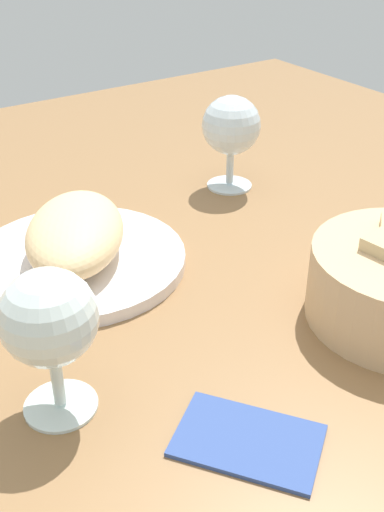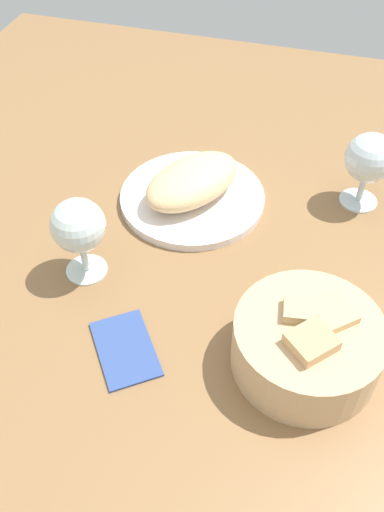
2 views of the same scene
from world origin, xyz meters
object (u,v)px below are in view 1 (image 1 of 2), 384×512
Objects in this scene: wine_glass_far at (231,128)px; wine_glass_near at (49,322)px; plate at (78,260)px; folded_napkin at (248,439)px.

wine_glass_near is at bearing -54.14° from wine_glass_far.
wine_glass_near is (19.25, -10.57, 7.90)cm from plate.
wine_glass_near reaches higher than folded_napkin.
wine_glass_near is 1.17× the size of folded_napkin.
folded_napkin is (11.47, 10.35, -8.20)cm from wine_glass_near.
wine_glass_far reaches higher than plate.
wine_glass_far is at bearing 105.82° from plate.
plate is at bearing 151.22° from wine_glass_near.
wine_glass_near is at bearing -28.78° from plate.
wine_glass_near is 1.01× the size of wine_glass_far.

